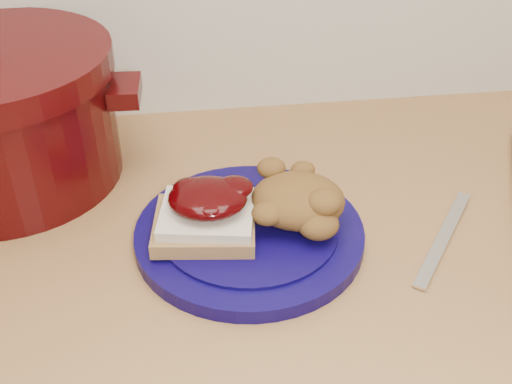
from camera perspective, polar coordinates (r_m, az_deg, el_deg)
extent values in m
cylinder|color=#0A043C|center=(0.70, -0.59, -3.78)|extent=(0.30, 0.30, 0.02)
cube|color=olive|center=(0.68, -4.58, -2.94)|extent=(0.12, 0.10, 0.02)
cube|color=beige|center=(0.68, -4.38, -1.94)|extent=(0.11, 0.10, 0.01)
ellipsoid|color=black|center=(0.67, -4.32, -0.52)|extent=(0.10, 0.09, 0.02)
ellipsoid|color=brown|center=(0.69, 3.74, -0.74)|extent=(0.12, 0.11, 0.05)
cube|color=silver|center=(0.74, 16.35, -3.85)|extent=(0.12, 0.15, 0.00)
cylinder|color=#330505|center=(0.84, -21.70, 5.38)|extent=(0.29, 0.29, 0.14)
cube|color=#330505|center=(0.78, -11.60, 8.81)|extent=(0.04, 0.06, 0.02)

